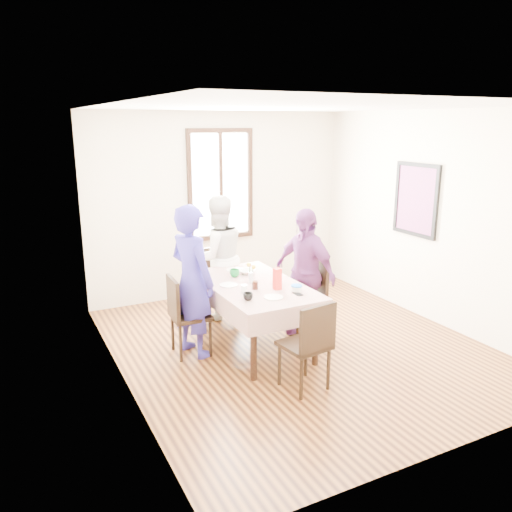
% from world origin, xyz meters
% --- Properties ---
extents(ground, '(4.50, 4.50, 0.00)m').
position_xyz_m(ground, '(0.00, 0.00, 0.00)').
color(ground, black).
rests_on(ground, ground).
extents(back_wall, '(4.00, 0.00, 4.00)m').
position_xyz_m(back_wall, '(0.00, 2.25, 1.35)').
color(back_wall, beige).
rests_on(back_wall, ground).
extents(right_wall, '(0.00, 4.50, 4.50)m').
position_xyz_m(right_wall, '(2.00, 0.00, 1.35)').
color(right_wall, beige).
rests_on(right_wall, ground).
extents(window_frame, '(1.02, 0.06, 1.62)m').
position_xyz_m(window_frame, '(0.00, 2.23, 1.65)').
color(window_frame, black).
rests_on(window_frame, back_wall).
extents(window_pane, '(0.90, 0.02, 1.50)m').
position_xyz_m(window_pane, '(0.00, 2.24, 1.65)').
color(window_pane, white).
rests_on(window_pane, back_wall).
extents(art_poster, '(0.04, 0.76, 0.96)m').
position_xyz_m(art_poster, '(1.98, 0.30, 1.55)').
color(art_poster, red).
rests_on(art_poster, right_wall).
extents(dining_table, '(0.86, 1.58, 0.75)m').
position_xyz_m(dining_table, '(-0.46, 0.23, 0.38)').
color(dining_table, black).
rests_on(dining_table, ground).
extents(tablecloth, '(0.98, 1.70, 0.01)m').
position_xyz_m(tablecloth, '(-0.46, 0.23, 0.76)').
color(tablecloth, '#500A08').
rests_on(tablecloth, dining_table).
extents(chair_left, '(0.44, 0.44, 0.91)m').
position_xyz_m(chair_left, '(-1.17, 0.37, 0.46)').
color(chair_left, black).
rests_on(chair_left, ground).
extents(chair_right, '(0.46, 0.46, 0.91)m').
position_xyz_m(chair_right, '(0.26, 0.28, 0.46)').
color(chair_right, black).
rests_on(chair_right, ground).
extents(chair_far, '(0.44, 0.44, 0.91)m').
position_xyz_m(chair_far, '(-0.46, 1.31, 0.46)').
color(chair_far, black).
rests_on(chair_far, ground).
extents(chair_near, '(0.47, 0.47, 0.91)m').
position_xyz_m(chair_near, '(-0.46, -0.86, 0.46)').
color(chair_near, black).
rests_on(chair_near, ground).
extents(person_left, '(0.59, 0.72, 1.70)m').
position_xyz_m(person_left, '(-1.16, 0.37, 0.85)').
color(person_left, navy).
rests_on(person_left, ground).
extents(person_far, '(0.80, 0.63, 1.64)m').
position_xyz_m(person_far, '(-0.46, 1.29, 0.82)').
color(person_far, silver).
rests_on(person_far, ground).
extents(person_right, '(0.60, 0.99, 1.57)m').
position_xyz_m(person_right, '(0.24, 0.28, 0.79)').
color(person_right, '#692F6C').
rests_on(person_right, ground).
extents(mug_black, '(0.12, 0.12, 0.08)m').
position_xyz_m(mug_black, '(-0.76, -0.24, 0.80)').
color(mug_black, black).
rests_on(mug_black, tablecloth).
extents(mug_flag, '(0.12, 0.12, 0.08)m').
position_xyz_m(mug_flag, '(-0.19, 0.15, 0.80)').
color(mug_flag, red).
rests_on(mug_flag, tablecloth).
extents(mug_green, '(0.14, 0.14, 0.09)m').
position_xyz_m(mug_green, '(-0.54, 0.57, 0.81)').
color(mug_green, '#0C7226').
rests_on(mug_green, tablecloth).
extents(serving_bowl, '(0.20, 0.20, 0.05)m').
position_xyz_m(serving_bowl, '(-0.35, 0.62, 0.79)').
color(serving_bowl, white).
rests_on(serving_bowl, tablecloth).
extents(juice_carton, '(0.08, 0.08, 0.24)m').
position_xyz_m(juice_carton, '(-0.32, -0.07, 0.88)').
color(juice_carton, red).
rests_on(juice_carton, tablecloth).
extents(butter_tub, '(0.12, 0.12, 0.06)m').
position_xyz_m(butter_tub, '(-0.17, -0.23, 0.79)').
color(butter_tub, white).
rests_on(butter_tub, tablecloth).
extents(jam_jar, '(0.06, 0.06, 0.09)m').
position_xyz_m(jam_jar, '(-0.53, 0.05, 0.81)').
color(jam_jar, black).
rests_on(jam_jar, tablecloth).
extents(drinking_glass, '(0.06, 0.06, 0.09)m').
position_xyz_m(drinking_glass, '(-0.69, -0.01, 0.81)').
color(drinking_glass, silver).
rests_on(drinking_glass, tablecloth).
extents(smartphone, '(0.07, 0.13, 0.01)m').
position_xyz_m(smartphone, '(-0.20, -0.31, 0.77)').
color(smartphone, black).
rests_on(smartphone, tablecloth).
extents(flower_vase, '(0.06, 0.06, 0.12)m').
position_xyz_m(flower_vase, '(-0.46, 0.28, 0.82)').
color(flower_vase, silver).
rests_on(flower_vase, tablecloth).
extents(plate_left, '(0.20, 0.20, 0.01)m').
position_xyz_m(plate_left, '(-0.74, 0.30, 0.77)').
color(plate_left, white).
rests_on(plate_left, tablecloth).
extents(plate_far, '(0.20, 0.20, 0.01)m').
position_xyz_m(plate_far, '(-0.43, 0.82, 0.77)').
color(plate_far, white).
rests_on(plate_far, tablecloth).
extents(plate_near, '(0.20, 0.20, 0.01)m').
position_xyz_m(plate_near, '(-0.49, -0.30, 0.77)').
color(plate_near, white).
rests_on(plate_near, tablecloth).
extents(butter_lid, '(0.12, 0.12, 0.01)m').
position_xyz_m(butter_lid, '(-0.17, -0.23, 0.83)').
color(butter_lid, blue).
rests_on(butter_lid, butter_tub).
extents(flower_bunch, '(0.09, 0.09, 0.10)m').
position_xyz_m(flower_bunch, '(-0.46, 0.28, 0.93)').
color(flower_bunch, yellow).
rests_on(flower_bunch, flower_vase).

